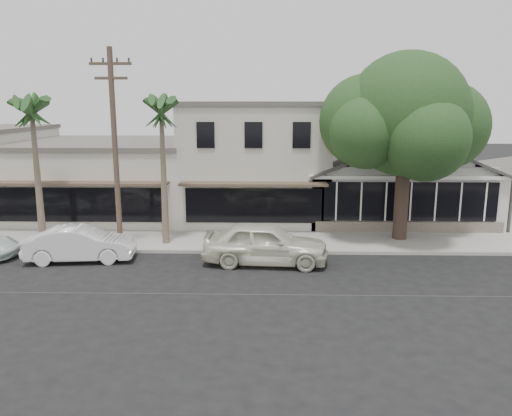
{
  "coord_description": "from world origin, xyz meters",
  "views": [
    {
      "loc": [
        -2.28,
        -16.63,
        6.61
      ],
      "look_at": [
        -2.81,
        6.0,
        1.89
      ],
      "focal_mm": 35.0,
      "sensor_mm": 36.0,
      "label": 1
    }
  ],
  "objects_px": {
    "car_0": "(265,243)",
    "car_1": "(80,244)",
    "shade_tree": "(403,118)",
    "utility_pole": "(115,146)"
  },
  "relations": [
    {
      "from": "car_0",
      "to": "car_1",
      "type": "distance_m",
      "value": 7.95
    },
    {
      "from": "shade_tree",
      "to": "utility_pole",
      "type": "bearing_deg",
      "value": -170.24
    },
    {
      "from": "utility_pole",
      "to": "car_1",
      "type": "distance_m",
      "value": 4.49
    },
    {
      "from": "car_0",
      "to": "shade_tree",
      "type": "distance_m",
      "value": 9.11
    },
    {
      "from": "utility_pole",
      "to": "shade_tree",
      "type": "distance_m",
      "value": 13.37
    },
    {
      "from": "utility_pole",
      "to": "car_0",
      "type": "relative_size",
      "value": 1.72
    },
    {
      "from": "utility_pole",
      "to": "car_1",
      "type": "height_order",
      "value": "utility_pole"
    },
    {
      "from": "car_1",
      "to": "car_0",
      "type": "bearing_deg",
      "value": -97.88
    },
    {
      "from": "utility_pole",
      "to": "car_0",
      "type": "height_order",
      "value": "utility_pole"
    },
    {
      "from": "car_1",
      "to": "shade_tree",
      "type": "bearing_deg",
      "value": -81.94
    }
  ]
}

